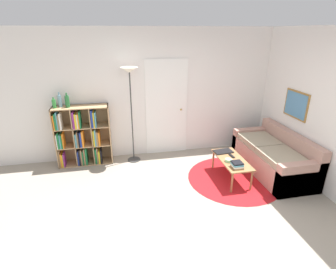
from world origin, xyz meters
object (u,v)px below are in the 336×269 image
object	(u,v)px
floor_lamp	(130,82)
laptop	(223,151)
bottle_left	(54,104)
bottle_middle	(60,101)
bookshelf	(82,137)
coffee_table	(232,161)
bowl	(229,160)
couch	(275,157)
bottle_right	(67,101)

from	to	relation	value
floor_lamp	laptop	bearing A→B (deg)	-25.28
laptop	bottle_left	xyz separation A→B (m)	(-3.03, 0.83, 0.88)
laptop	bottle_middle	size ratio (longest dim) A/B	1.30
bookshelf	coffee_table	world-z (taller)	bookshelf
coffee_table	bottle_middle	bearing A→B (deg)	158.25
bookshelf	bowl	distance (m)	2.85
bookshelf	couch	bearing A→B (deg)	-16.44
bottle_middle	bottle_left	bearing A→B (deg)	-153.06
couch	laptop	distance (m)	1.00
coffee_table	bowl	bearing A→B (deg)	-141.92
bookshelf	bottle_left	world-z (taller)	bottle_left
bottle_left	bookshelf	bearing A→B (deg)	3.37
coffee_table	bowl	world-z (taller)	bowl
laptop	bottle_middle	distance (m)	3.19
couch	bottle_middle	xyz separation A→B (m)	(-3.90, 1.09, 1.02)
floor_lamp	bowl	world-z (taller)	floor_lamp
bottle_left	bottle_right	size ratio (longest dim) A/B	0.74
couch	coffee_table	distance (m)	0.94
couch	floor_lamp	bearing A→B (deg)	159.33
coffee_table	bottle_middle	world-z (taller)	bottle_middle
bowl	laptop	bearing A→B (deg)	80.77
bookshelf	bowl	size ratio (longest dim) A/B	9.54
bowl	bottle_right	size ratio (longest dim) A/B	0.46
couch	bottle_middle	world-z (taller)	bottle_middle
floor_lamp	coffee_table	size ratio (longest dim) A/B	2.02
floor_lamp	bottle_right	size ratio (longest dim) A/B	6.96
couch	bowl	xyz separation A→B (m)	(-1.03, -0.18, 0.13)
bookshelf	coffee_table	xyz separation A→B (m)	(2.67, -1.16, -0.23)
floor_lamp	bottle_right	bearing A→B (deg)	176.96
bowl	bottle_middle	distance (m)	3.26
couch	coffee_table	bearing A→B (deg)	-174.03
bottle_left	bottle_right	bearing A→B (deg)	1.05
bowl	bottle_right	world-z (taller)	bottle_right
coffee_table	bowl	distance (m)	0.15
bookshelf	laptop	bearing A→B (deg)	-17.94
floor_lamp	bottle_middle	world-z (taller)	floor_lamp
laptop	bowl	xyz separation A→B (m)	(-0.06, -0.39, 0.02)
coffee_table	bottle_left	world-z (taller)	bottle_left
bookshelf	bottle_middle	distance (m)	0.79
bookshelf	couch	distance (m)	3.76
couch	bottle_left	size ratio (longest dim) A/B	8.67
bookshelf	bowl	bearing A→B (deg)	-25.76
couch	bottle_right	world-z (taller)	bottle_right
floor_lamp	couch	world-z (taller)	floor_lamp
bottle_right	couch	bearing A→B (deg)	-15.48
couch	coffee_table	world-z (taller)	couch
bottle_left	bottle_middle	world-z (taller)	bottle_middle
bottle_right	bookshelf	bearing A→B (deg)	6.66
bottle_left	couch	bearing A→B (deg)	-14.56
floor_lamp	couch	bearing A→B (deg)	-20.67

